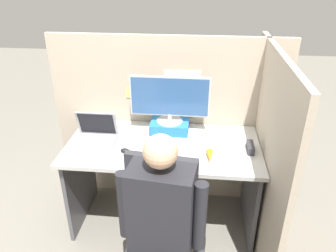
# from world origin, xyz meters

# --- Properties ---
(cubicle_panel_back) EXTENTS (1.96, 0.05, 1.49)m
(cubicle_panel_back) POSITION_xyz_m (0.00, 0.76, 0.75)
(cubicle_panel_back) COLOR tan
(cubicle_panel_back) RESTS_ON ground
(cubicle_panel_right) EXTENTS (0.04, 1.38, 1.49)m
(cubicle_panel_right) POSITION_xyz_m (0.75, 0.29, 0.74)
(cubicle_panel_right) COLOR tan
(cubicle_panel_right) RESTS_ON ground
(desk) EXTENTS (1.46, 0.73, 0.75)m
(desk) POSITION_xyz_m (0.00, 0.37, 0.57)
(desk) COLOR #B7B7B2
(desk) RESTS_ON ground
(paper_box) EXTENTS (0.30, 0.22, 0.08)m
(paper_box) POSITION_xyz_m (0.03, 0.58, 0.80)
(paper_box) COLOR #236BAD
(paper_box) RESTS_ON desk
(monitor) EXTENTS (0.62, 0.21, 0.38)m
(monitor) POSITION_xyz_m (0.03, 0.59, 1.03)
(monitor) COLOR #B2B2B7
(monitor) RESTS_ON paper_box
(laptop) EXTENTS (0.31, 0.22, 0.23)m
(laptop) POSITION_xyz_m (-0.52, 0.36, 0.80)
(laptop) COLOR #99999E
(laptop) RESTS_ON desk
(mouse) EXTENTS (0.06, 0.04, 0.03)m
(mouse) POSITION_xyz_m (-0.26, 0.22, 0.77)
(mouse) COLOR black
(mouse) RESTS_ON desk
(stapler) EXTENTS (0.05, 0.15, 0.06)m
(stapler) POSITION_xyz_m (0.64, 0.33, 0.78)
(stapler) COLOR #2D2D33
(stapler) RESTS_ON desk
(carrot_toy) EXTENTS (0.05, 0.15, 0.05)m
(carrot_toy) POSITION_xyz_m (0.35, 0.19, 0.78)
(carrot_toy) COLOR orange
(carrot_toy) RESTS_ON desk
(office_chair) EXTENTS (0.54, 0.59, 1.00)m
(office_chair) POSITION_xyz_m (0.07, -0.34, 0.51)
(office_chair) COLOR #2D2D33
(office_chair) RESTS_ON ground
(person) EXTENTS (0.48, 0.49, 1.27)m
(person) POSITION_xyz_m (0.09, -0.51, 0.73)
(person) COLOR brown
(person) RESTS_ON ground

